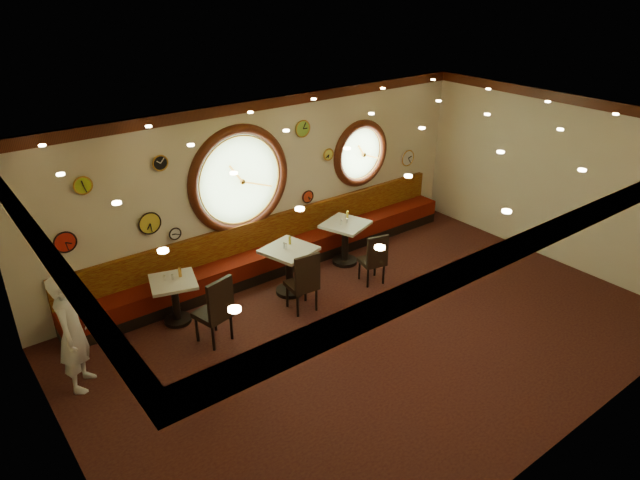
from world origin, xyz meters
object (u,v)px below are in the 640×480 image
(condiment_b_bottle, at_px, (290,240))
(chair_a, at_px, (216,307))
(table_b, at_px, (289,265))
(condiment_a_salt, at_px, (164,278))
(chair_b, at_px, (304,279))
(condiment_b_pepper, at_px, (286,246))
(table_c, at_px, (345,238))
(chair_c, at_px, (375,256))
(condiment_c_bottle, at_px, (347,215))
(condiment_a_pepper, at_px, (172,277))
(condiment_a_bottle, at_px, (180,272))
(waiter, at_px, (73,333))
(table_a, at_px, (175,296))
(condiment_c_salt, at_px, (341,222))
(condiment_c_pepper, at_px, (347,221))
(condiment_b_salt, at_px, (284,246))

(condiment_b_bottle, bearing_deg, chair_a, -159.26)
(table_b, distance_m, condiment_a_salt, 2.14)
(chair_b, distance_m, condiment_b_pepper, 0.74)
(table_b, distance_m, table_c, 1.51)
(table_b, bearing_deg, chair_a, -161.93)
(table_c, bearing_deg, chair_b, -150.58)
(chair_c, relative_size, condiment_c_bottle, 3.96)
(table_c, distance_m, chair_a, 3.30)
(chair_c, height_order, condiment_c_bottle, condiment_c_bottle)
(condiment_a_pepper, relative_size, condiment_a_bottle, 0.56)
(condiment_b_pepper, height_order, waiter, waiter)
(chair_a, relative_size, condiment_a_bottle, 4.14)
(table_a, xyz_separation_m, waiter, (-1.69, -0.64, 0.38))
(condiment_c_salt, distance_m, condiment_c_pepper, 0.14)
(table_a, relative_size, condiment_b_bottle, 6.08)
(condiment_a_pepper, distance_m, condiment_c_bottle, 3.61)
(condiment_b_salt, xyz_separation_m, condiment_b_bottle, (0.17, 0.07, 0.02))
(condiment_a_salt, relative_size, condiment_b_salt, 0.86)
(table_a, height_order, condiment_c_pepper, condiment_c_pepper)
(table_c, height_order, condiment_a_pepper, condiment_a_pepper)
(table_c, relative_size, condiment_a_bottle, 5.79)
(chair_b, distance_m, chair_c, 1.54)
(chair_c, relative_size, condiment_a_pepper, 6.42)
(condiment_c_bottle, relative_size, waiter, 0.09)
(table_b, relative_size, condiment_b_pepper, 9.44)
(condiment_c_salt, xyz_separation_m, condiment_b_bottle, (-1.26, -0.14, 0.05))
(condiment_a_bottle, relative_size, waiter, 0.10)
(condiment_b_pepper, bearing_deg, table_a, 169.91)
(condiment_a_pepper, relative_size, condiment_c_pepper, 1.01)
(table_c, height_order, waiter, waiter)
(table_a, height_order, condiment_b_pepper, condiment_b_pepper)
(table_b, relative_size, condiment_b_bottle, 6.77)
(table_c, distance_m, condiment_a_salt, 3.58)
(table_a, xyz_separation_m, condiment_a_pepper, (0.01, 0.02, 0.33))
(condiment_b_bottle, distance_m, condiment_c_bottle, 1.57)
(condiment_a_salt, relative_size, condiment_b_bottle, 0.63)
(chair_b, xyz_separation_m, condiment_c_pepper, (1.66, 0.91, 0.27))
(condiment_c_salt, height_order, condiment_b_pepper, condiment_b_pepper)
(table_c, bearing_deg, condiment_a_bottle, 177.69)
(chair_a, height_order, chair_c, chair_a)
(chair_a, bearing_deg, condiment_c_bottle, 2.30)
(condiment_a_bottle, bearing_deg, condiment_a_pepper, -170.94)
(table_b, bearing_deg, condiment_c_pepper, 9.97)
(condiment_a_salt, distance_m, condiment_b_pepper, 2.07)
(chair_a, height_order, waiter, waiter)
(condiment_b_bottle, height_order, condiment_c_bottle, condiment_b_bottle)
(table_b, bearing_deg, chair_b, -102.87)
(condiment_c_bottle, bearing_deg, condiment_c_pepper, -131.66)
(condiment_b_salt, bearing_deg, condiment_c_salt, 8.25)
(condiment_a_salt, xyz_separation_m, condiment_b_salt, (2.02, -0.37, 0.11))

